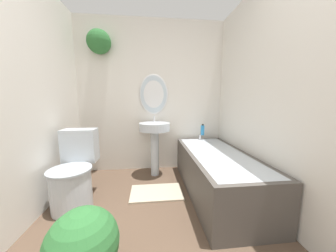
{
  "coord_description": "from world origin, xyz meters",
  "views": [
    {
      "loc": [
        -0.04,
        -0.39,
        1.13
      ],
      "look_at": [
        0.16,
        1.47,
        0.86
      ],
      "focal_mm": 18.0,
      "sensor_mm": 36.0,
      "label": 1
    }
  ],
  "objects_px": {
    "pedestal_sink": "(155,135)",
    "bathtub": "(216,172)",
    "shampoo_bottle": "(203,130)",
    "toilet": "(74,174)",
    "potted_plant": "(83,251)"
  },
  "relations": [
    {
      "from": "pedestal_sink",
      "to": "bathtub",
      "type": "distance_m",
      "value": 1.02
    },
    {
      "from": "bathtub",
      "to": "shampoo_bottle",
      "type": "relative_size",
      "value": 9.05
    },
    {
      "from": "toilet",
      "to": "potted_plant",
      "type": "bearing_deg",
      "value": -65.0
    },
    {
      "from": "pedestal_sink",
      "to": "shampoo_bottle",
      "type": "bearing_deg",
      "value": 8.49
    },
    {
      "from": "pedestal_sink",
      "to": "bathtub",
      "type": "xyz_separation_m",
      "value": [
        0.75,
        -0.59,
        -0.36
      ]
    },
    {
      "from": "bathtub",
      "to": "potted_plant",
      "type": "bearing_deg",
      "value": -139.27
    },
    {
      "from": "toilet",
      "to": "shampoo_bottle",
      "type": "xyz_separation_m",
      "value": [
        1.68,
        0.77,
        0.33
      ]
    },
    {
      "from": "potted_plant",
      "to": "bathtub",
      "type": "bearing_deg",
      "value": 40.73
    },
    {
      "from": "toilet",
      "to": "bathtub",
      "type": "height_order",
      "value": "toilet"
    },
    {
      "from": "toilet",
      "to": "shampoo_bottle",
      "type": "distance_m",
      "value": 1.88
    },
    {
      "from": "toilet",
      "to": "bathtub",
      "type": "distance_m",
      "value": 1.65
    },
    {
      "from": "toilet",
      "to": "shampoo_bottle",
      "type": "height_order",
      "value": "toilet"
    },
    {
      "from": "bathtub",
      "to": "potted_plant",
      "type": "relative_size",
      "value": 3.0
    },
    {
      "from": "shampoo_bottle",
      "to": "potted_plant",
      "type": "relative_size",
      "value": 0.33
    },
    {
      "from": "toilet",
      "to": "bathtub",
      "type": "relative_size",
      "value": 0.5
    }
  ]
}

